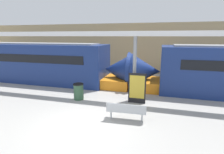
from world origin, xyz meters
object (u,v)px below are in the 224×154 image
poster_board (137,88)px  support_column_near (134,69)px  bench_near (126,110)px  trash_bin (79,91)px  train_right (35,63)px

poster_board → support_column_near: 1.12m
bench_near → trash_bin: 3.83m
trash_bin → poster_board: bearing=5.5°
bench_near → poster_board: (0.18, 2.30, 0.37)m
train_right → poster_board: (9.04, -2.96, -0.64)m
poster_board → trash_bin: bearing=-174.5°
bench_near → support_column_near: support_column_near is taller
trash_bin → support_column_near: 3.60m
bench_near → trash_bin: trash_bin is taller
train_right → poster_board: size_ratio=9.64×
poster_board → bench_near: bearing=-94.4°
trash_bin → train_right: bearing=149.4°
train_right → support_column_near: support_column_near is taller
train_right → trash_bin: size_ratio=17.08×
bench_near → trash_bin: (-3.29, 1.97, -0.02)m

